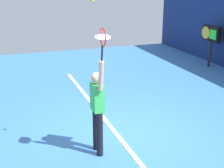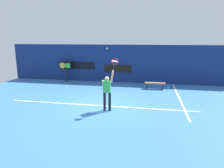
# 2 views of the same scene
# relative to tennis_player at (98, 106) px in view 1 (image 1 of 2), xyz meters

# --- Properties ---
(ground_plane) EXTENTS (18.00, 18.00, 0.00)m
(ground_plane) POSITION_rel_tennis_player_xyz_m (-0.55, 0.74, -1.01)
(ground_plane) COLOR #3870B2
(court_baseline) EXTENTS (10.00, 0.10, 0.01)m
(court_baseline) POSITION_rel_tennis_player_xyz_m (-0.55, 0.62, -1.01)
(court_baseline) COLOR white
(court_baseline) RESTS_ON ground_plane
(tennis_player) EXTENTS (0.59, 0.31, 1.99)m
(tennis_player) POSITION_rel_tennis_player_xyz_m (0.00, 0.00, 0.00)
(tennis_player) COLOR black
(tennis_player) RESTS_ON ground_plane
(tennis_racket) EXTENTS (0.36, 0.27, 0.62)m
(tennis_racket) POSITION_rel_tennis_player_xyz_m (0.37, -0.00, 1.37)
(tennis_racket) COLOR black
(tennis_ball) EXTENTS (0.07, 0.07, 0.07)m
(tennis_ball) POSITION_rel_tennis_player_xyz_m (0.02, -0.07, 1.99)
(tennis_ball) COLOR #CCE033
(scoreboard_clock) EXTENTS (0.96, 0.20, 1.62)m
(scoreboard_clock) POSITION_rel_tennis_player_xyz_m (-4.73, 6.14, 0.24)
(scoreboard_clock) COLOR black
(scoreboard_clock) RESTS_ON ground_plane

